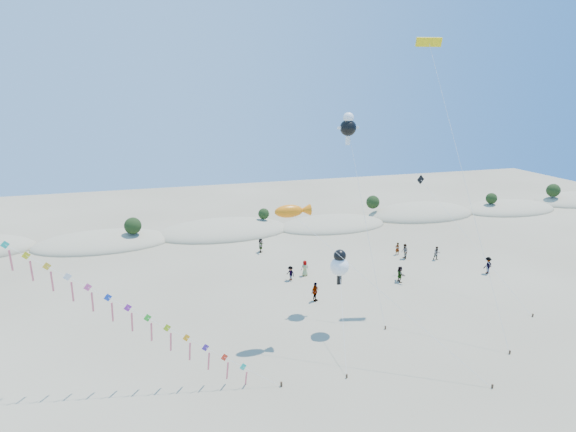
{
  "coord_description": "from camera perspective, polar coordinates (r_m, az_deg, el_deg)",
  "views": [
    {
      "loc": [
        -9.73,
        -19.86,
        19.88
      ],
      "look_at": [
        0.33,
        14.0,
        10.41
      ],
      "focal_mm": 30.0,
      "sensor_mm": 36.0,
      "label": 1
    }
  ],
  "objects": [
    {
      "name": "kite_train",
      "position": [
        34.88,
        -26.37,
        -5.7
      ],
      "size": [
        26.98,
        8.66,
        16.87
      ],
      "color": "#3F2D1E",
      "rests_on": "ground"
    },
    {
      "name": "dark_kite",
      "position": [
        52.46,
        18.21,
        0.63
      ],
      "size": [
        4.3,
        14.06,
        10.75
      ],
      "color": "#3F2D1E",
      "rests_on": "ground"
    },
    {
      "name": "cartoon_kite_high",
      "position": [
        43.57,
        7.15,
        10.51
      ],
      "size": [
        2.12,
        7.53,
        17.77
      ],
      "color": "#3F2D1E",
      "rests_on": "ground"
    },
    {
      "name": "beachgoers",
      "position": [
        54.79,
        9.53,
        -5.51
      ],
      "size": [
        23.55,
        16.68,
        1.9
      ],
      "color": "slate",
      "rests_on": "ground"
    },
    {
      "name": "dune_ridge",
      "position": [
        68.79,
        -6.83,
        -1.81
      ],
      "size": [
        145.3,
        11.49,
        5.57
      ],
      "color": "tan",
      "rests_on": "ground"
    },
    {
      "name": "fish_kite",
      "position": [
        37.06,
        0.62,
        0.55
      ],
      "size": [
        12.48,
        11.36,
        11.18
      ],
      "color": "#3F2D1E",
      "rests_on": "ground"
    },
    {
      "name": "parafoil_kite",
      "position": [
        46.17,
        16.51,
        18.55
      ],
      "size": [
        2.49,
        12.95,
        24.13
      ],
      "color": "#3F2D1E",
      "rests_on": "ground"
    },
    {
      "name": "cartoon_kite_low",
      "position": [
        39.84,
        6.13,
        -5.71
      ],
      "size": [
        2.95,
        7.69,
        7.11
      ],
      "color": "#3F2D1E",
      "rests_on": "ground"
    }
  ]
}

